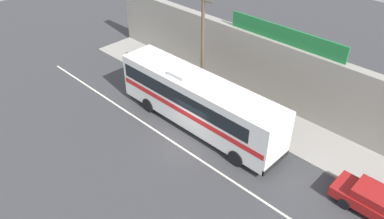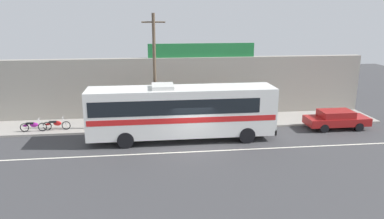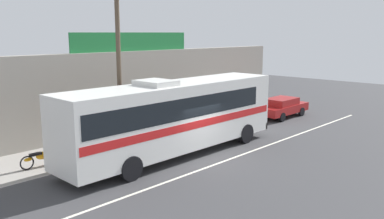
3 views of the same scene
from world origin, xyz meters
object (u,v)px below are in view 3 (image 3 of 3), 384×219
Objects in this scene: utility_pole at (119,66)px; motorcycle_orange at (40,157)px; intercity_bus at (174,114)px; pedestrian_by_curb at (134,125)px; parked_car at (282,107)px.

motorcycle_orange is at bearing 171.21° from utility_pole.
utility_pole is at bearing 126.56° from intercity_bus.
intercity_bus is 7.81× the size of pedestrian_by_curb.
intercity_bus is at bearing -26.52° from motorcycle_orange.
intercity_bus reaches higher than motorcycle_orange.
utility_pole is 3.77m from pedestrian_by_curb.
parked_car is 0.56× the size of utility_pole.
parked_car is (11.53, 1.00, -1.33)m from intercity_bus.
pedestrian_by_curb is (1.56, 0.99, -3.28)m from utility_pole.
intercity_bus is 11.65m from parked_car.
pedestrian_by_curb is (5.46, 0.39, 0.48)m from motorcycle_orange.
pedestrian_by_curb reaches higher than motorcycle_orange.
utility_pole is 5.45m from motorcycle_orange.
intercity_bus is 3.28m from pedestrian_by_curb.
pedestrian_by_curb is at bearing 32.33° from utility_pole.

